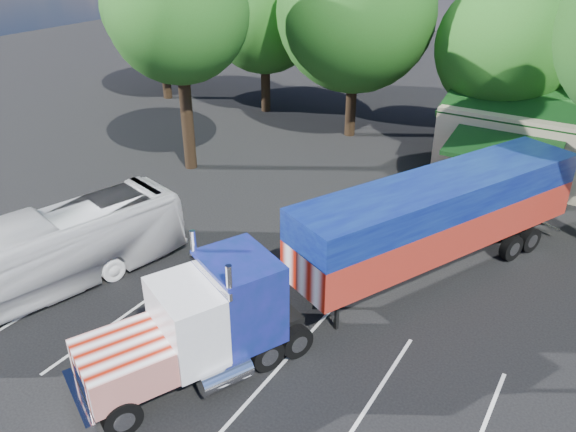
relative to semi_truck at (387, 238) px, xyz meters
The scene contains 11 objects.
ground 5.08m from the semi_truck, behind, with size 120.00×120.00×0.00m, color black.
tree_row_a 31.45m from the semi_truck, 148.05° to the left, with size 9.00×9.00×11.68m.
tree_row_b 25.28m from the semi_truck, 134.40° to the left, with size 8.40×8.40×11.35m.
tree_row_c 19.49m from the semi_truck, 120.17° to the left, with size 10.00×10.00×13.05m.
tree_row_d 17.93m from the semi_truck, 91.30° to the left, with size 8.00×8.00×10.60m.
tree_near_left 17.23m from the semi_truck, 158.19° to the left, with size 7.60×7.60×12.65m.
semi_truck is the anchor object (origin of this frame).
woman 5.82m from the semi_truck, 120.18° to the right, with size 0.62×0.41×1.70m, color black.
bicycle 3.45m from the semi_truck, 159.66° to the left, with size 0.64×1.84×0.97m, color black.
tour_bus 13.28m from the semi_truck, 149.35° to the right, with size 2.68×11.47×3.20m, color silver.
silver_sedan 14.11m from the semi_truck, 87.53° to the left, with size 1.30×3.74×1.23m, color #929398.
Camera 1 is at (10.86, -17.41, 13.05)m, focal length 35.00 mm.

